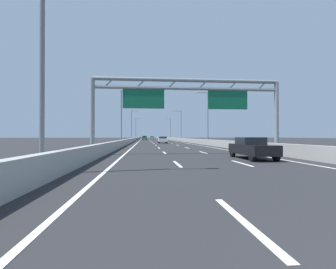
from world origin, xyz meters
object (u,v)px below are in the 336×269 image
(streetlamp_right_distant, at_px, (170,127))
(silver_car, at_px, (152,138))
(sign_gantry, at_px, (187,97))
(streetlamp_left_far, at_px, (132,123))
(black_car, at_px, (252,148))
(white_car, at_px, (163,140))
(yellow_car, at_px, (145,138))
(green_car, at_px, (144,138))
(streetlamp_left_near, at_px, (48,41))
(streetlamp_left_distant, at_px, (136,127))
(streetlamp_right_mid, at_px, (207,115))
(streetlamp_left_mid, at_px, (123,114))
(streetlamp_right_far, at_px, (180,124))

(streetlamp_right_distant, relative_size, silver_car, 2.03)
(sign_gantry, height_order, streetlamp_left_far, streetlamp_left_far)
(black_car, bearing_deg, white_car, 95.16)
(black_car, xyz_separation_m, yellow_car, (-7.31, 88.31, 0.02))
(green_car, bearing_deg, yellow_car, 89.65)
(silver_car, height_order, yellow_car, yellow_car)
(streetlamp_left_near, xyz_separation_m, white_car, (7.68, 42.43, -4.66))
(streetlamp_left_distant, height_order, streetlamp_right_distant, same)
(streetlamp_right_mid, bearing_deg, yellow_car, 100.48)
(streetlamp_left_distant, height_order, green_car, streetlamp_left_distant)
(streetlamp_left_far, bearing_deg, streetlamp_right_distant, 65.72)
(streetlamp_right_distant, bearing_deg, streetlamp_left_near, -98.55)
(streetlamp_left_far, relative_size, white_car, 2.10)
(streetlamp_left_far, relative_size, green_car, 2.17)
(streetlamp_left_near, bearing_deg, green_car, 87.55)
(streetlamp_left_far, relative_size, streetlamp_right_distant, 1.00)
(yellow_car, bearing_deg, sign_gantry, -87.45)
(sign_gantry, xyz_separation_m, green_car, (-3.79, 75.49, -4.01))
(streetlamp_left_mid, bearing_deg, streetlamp_left_near, -90.00)
(streetlamp_right_far, bearing_deg, streetlamp_left_distant, 114.28)
(streetlamp_left_distant, height_order, silver_car, streetlamp_left_distant)
(streetlamp_left_distant, bearing_deg, streetlamp_right_far, -65.72)
(streetlamp_left_mid, height_order, black_car, streetlamp_left_mid)
(streetlamp_left_far, distance_m, yellow_car, 28.20)
(streetlamp_right_mid, relative_size, streetlamp_right_distant, 1.00)
(white_car, height_order, green_car, green_car)
(streetlamp_left_mid, xyz_separation_m, streetlamp_right_distant, (14.93, 66.21, 0.00))
(streetlamp_right_mid, relative_size, black_car, 2.15)
(streetlamp_left_near, relative_size, streetlamp_left_mid, 1.00)
(yellow_car, bearing_deg, streetlamp_left_far, -97.65)
(streetlamp_left_distant, bearing_deg, streetlamp_right_distant, 0.00)
(white_car, bearing_deg, sign_gantry, -90.42)
(streetlamp_left_distant, bearing_deg, streetlamp_left_far, -90.00)
(streetlamp_left_near, bearing_deg, streetlamp_right_far, 77.29)
(streetlamp_left_distant, bearing_deg, yellow_car, -56.20)
(streetlamp_right_far, bearing_deg, streetlamp_left_near, -102.71)
(streetlamp_left_mid, xyz_separation_m, yellow_car, (3.70, 60.68, -4.65))
(streetlamp_right_mid, distance_m, streetlamp_left_distant, 67.87)
(streetlamp_right_far, xyz_separation_m, silver_car, (-7.67, 45.63, -4.67))
(yellow_car, bearing_deg, streetlamp_left_near, -92.26)
(streetlamp_left_near, relative_size, streetlamp_right_mid, 1.00)
(streetlamp_left_near, height_order, black_car, streetlamp_left_near)
(sign_gantry, height_order, streetlamp_right_distant, streetlamp_right_distant)
(streetlamp_left_near, distance_m, green_car, 85.68)
(streetlamp_right_mid, height_order, streetlamp_left_distant, same)
(sign_gantry, relative_size, green_car, 3.64)
(black_car, bearing_deg, streetlamp_right_far, 86.31)
(sign_gantry, bearing_deg, black_car, -51.61)
(sign_gantry, bearing_deg, streetlamp_left_far, 97.54)
(streetlamp_left_mid, height_order, streetlamp_left_distant, same)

